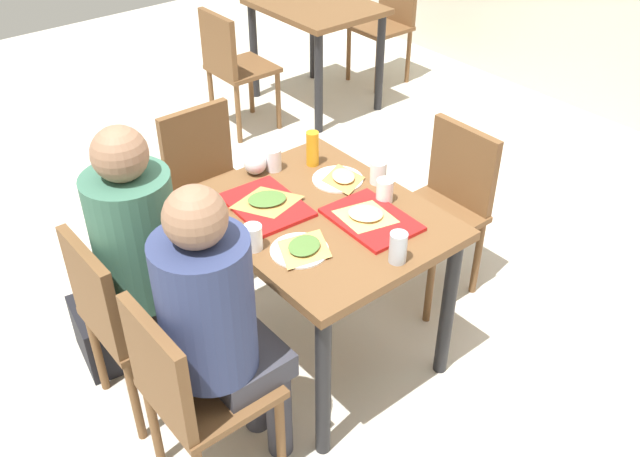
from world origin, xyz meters
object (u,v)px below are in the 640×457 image
at_px(pizza_slice_a, 267,200).
at_px(plastic_cup_c, 273,160).
at_px(soda_can, 398,247).
at_px(tray_red_far, 371,219).
at_px(chair_near_left, 123,312).
at_px(plastic_cup_a, 378,172).
at_px(background_table, 316,22).
at_px(paper_plate_near_edge, 299,250).
at_px(foil_bundle, 255,163).
at_px(main_table, 320,236).
at_px(plastic_cup_d, 385,191).
at_px(tray_red_near, 266,205).
at_px(background_chair_far, 388,18).
at_px(condiment_bottle, 313,149).
at_px(handbag, 98,334).
at_px(background_chair_near, 232,63).
at_px(plastic_cup_b, 253,237).
at_px(paper_plate_center, 338,179).
at_px(pizza_slice_b, 366,215).
at_px(person_in_red, 147,248).
at_px(chair_near_right, 189,388).
at_px(chair_left_end, 209,180).
at_px(chair_far_side, 446,200).
at_px(person_in_brown_jacket, 218,317).
at_px(pizza_slice_c, 343,177).
at_px(pizza_slice_d, 304,247).

relative_size(pizza_slice_a, plastic_cup_c, 2.77).
distance_m(plastic_cup_c, soda_can, 0.82).
bearing_deg(tray_red_far, chair_near_left, -114.93).
relative_size(plastic_cup_a, background_table, 0.11).
xyz_separation_m(paper_plate_near_edge, plastic_cup_a, (-0.17, 0.56, 0.05)).
bearing_deg(foil_bundle, pizza_slice_a, -24.80).
distance_m(main_table, plastic_cup_d, 0.32).
xyz_separation_m(tray_red_near, plastic_cup_d, (0.27, 0.40, 0.04)).
distance_m(soda_can, background_chair_far, 3.47).
bearing_deg(condiment_bottle, soda_can, -15.12).
distance_m(handbag, background_chair_near, 2.32).
bearing_deg(main_table, background_chair_far, 131.01).
relative_size(main_table, paper_plate_near_edge, 4.50).
bearing_deg(plastic_cup_b, paper_plate_center, 107.14).
relative_size(pizza_slice_b, background_chair_near, 0.31).
bearing_deg(person_in_red, handbag, -155.86).
xyz_separation_m(chair_near_right, person_in_red, (-0.49, 0.14, 0.25)).
bearing_deg(chair_left_end, chair_far_side, 41.77).
bearing_deg(plastic_cup_d, person_in_brown_jacket, -80.68).
bearing_deg(background_chair_near, chair_left_end, -37.68).
xyz_separation_m(condiment_bottle, background_chair_far, (-1.77, 2.18, -0.34)).
bearing_deg(plastic_cup_a, chair_near_left, -101.19).
relative_size(soda_can, foil_bundle, 1.22).
distance_m(chair_far_side, condiment_bottle, 0.73).
bearing_deg(plastic_cup_d, pizza_slice_b, -70.96).
distance_m(plastic_cup_b, background_chair_near, 2.49).
xyz_separation_m(paper_plate_center, pizza_slice_b, (0.30, -0.11, 0.02)).
bearing_deg(pizza_slice_a, soda_can, 14.14).
height_order(chair_left_end, plastic_cup_a, plastic_cup_a).
bearing_deg(plastic_cup_a, pizza_slice_a, -108.21).
distance_m(plastic_cup_c, foil_bundle, 0.08).
distance_m(pizza_slice_a, background_table, 2.63).
distance_m(main_table, tray_red_near, 0.25).
relative_size(main_table, tray_red_near, 2.75).
distance_m(pizza_slice_c, background_chair_far, 2.93).
relative_size(pizza_slice_d, soda_can, 2.05).
xyz_separation_m(tray_red_near, pizza_slice_b, (0.32, 0.25, 0.02)).
height_order(main_table, soda_can, soda_can).
distance_m(person_in_red, plastic_cup_a, 1.01).
height_order(chair_near_right, pizza_slice_b, chair_near_right).
relative_size(pizza_slice_b, pizza_slice_c, 1.14).
xyz_separation_m(plastic_cup_d, foil_bundle, (-0.52, -0.28, 0.00)).
bearing_deg(paper_plate_center, plastic_cup_c, -147.04).
relative_size(plastic_cup_a, plastic_cup_d, 1.00).
xyz_separation_m(tray_red_near, pizza_slice_c, (0.04, 0.38, 0.01)).
xyz_separation_m(tray_red_far, background_table, (-2.26, 1.55, -0.14)).
height_order(tray_red_far, pizza_slice_c, pizza_slice_c).
relative_size(paper_plate_center, plastic_cup_a, 2.20).
relative_size(main_table, person_in_brown_jacket, 0.78).
relative_size(chair_near_right, plastic_cup_a, 8.62).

